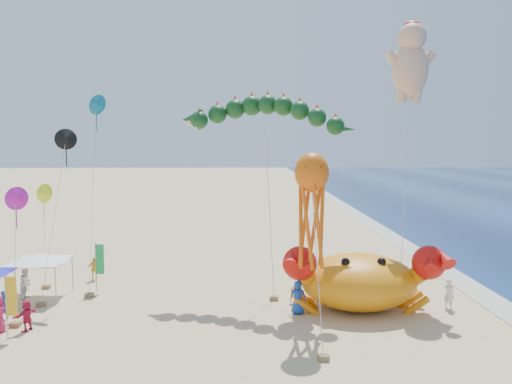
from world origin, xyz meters
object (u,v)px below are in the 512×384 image
at_px(cherub_kite, 411,60).
at_px(canopy_white, 40,258).
at_px(crab_inflatable, 359,279).
at_px(octopus_kite, 311,202).
at_px(dragon_kite, 263,120).

height_order(cherub_kite, canopy_white, cherub_kite).
distance_m(crab_inflatable, octopus_kite, 6.30).
relative_size(dragon_kite, canopy_white, 3.53).
xyz_separation_m(crab_inflatable, octopus_kite, (-3.11, -2.74, 4.74)).
bearing_deg(crab_inflatable, canopy_white, 172.30).
relative_size(cherub_kite, canopy_white, 5.08).
relative_size(cherub_kite, octopus_kite, 1.94).
distance_m(octopus_kite, canopy_white, 17.04).
height_order(crab_inflatable, octopus_kite, octopus_kite).
relative_size(dragon_kite, cherub_kite, 0.70).
height_order(dragon_kite, cherub_kite, cherub_kite).
xyz_separation_m(cherub_kite, canopy_white, (-23.21, -3.11, -12.32)).
bearing_deg(crab_inflatable, dragon_kite, 144.94).
distance_m(crab_inflatable, dragon_kite, 11.17).
height_order(dragon_kite, canopy_white, dragon_kite).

